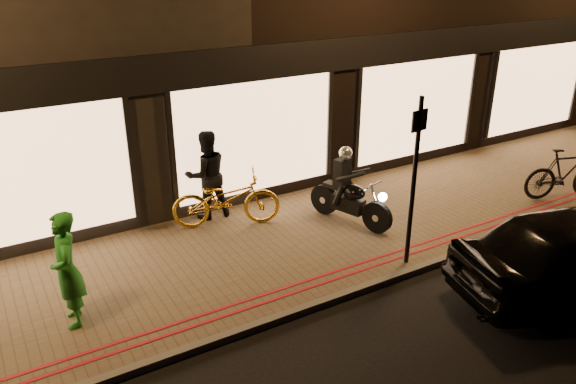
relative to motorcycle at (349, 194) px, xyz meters
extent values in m
plane|color=black|center=(-1.13, -2.12, -0.73)|extent=(90.00, 90.00, 0.00)
cube|color=brown|center=(-1.13, -0.12, -0.67)|extent=(50.00, 4.00, 0.12)
cube|color=#59544C|center=(-1.13, -2.07, -0.67)|extent=(50.00, 0.14, 0.12)
cube|color=maroon|center=(-1.13, -1.67, -0.61)|extent=(50.00, 0.06, 0.01)
cube|color=maroon|center=(-1.13, -1.47, -0.61)|extent=(50.00, 0.06, 0.01)
cube|color=black|center=(-1.13, 1.83, 2.42)|extent=(48.00, 0.12, 0.70)
cube|color=#FFBB7F|center=(-5.63, 1.82, 0.88)|extent=(3.60, 0.06, 2.38)
cube|color=#FFBB7F|center=(-1.13, 1.82, 0.88)|extent=(3.60, 0.06, 2.38)
cube|color=#FFBB7F|center=(3.37, 1.82, 0.88)|extent=(3.60, 0.06, 2.38)
cube|color=#FFBB7F|center=(7.87, 1.82, 0.88)|extent=(3.60, 0.06, 2.38)
cylinder|color=black|center=(0.21, -0.66, -0.29)|extent=(0.31, 0.65, 0.64)
cylinder|color=black|center=(-0.19, 0.58, -0.29)|extent=(0.31, 0.65, 0.64)
cylinder|color=silver|center=(0.21, -0.66, -0.29)|extent=(0.18, 0.18, 0.14)
cylinder|color=silver|center=(-0.19, 0.58, -0.29)|extent=(0.18, 0.18, 0.14)
cube|color=black|center=(0.00, 0.01, -0.21)|extent=(0.47, 0.75, 0.30)
ellipsoid|color=black|center=(0.04, -0.11, 0.09)|extent=(0.47, 0.58, 0.29)
cube|color=black|center=(-0.10, 0.29, 0.09)|extent=(0.38, 0.59, 0.09)
cylinder|color=silver|center=(0.17, -0.51, 0.34)|extent=(0.58, 0.22, 0.03)
cylinder|color=silver|center=(0.20, -0.61, 0.01)|extent=(0.15, 0.33, 0.71)
sphere|color=white|center=(0.24, -0.74, 0.17)|extent=(0.21, 0.21, 0.17)
cylinder|color=silver|center=(-0.03, 0.47, -0.33)|extent=(0.24, 0.54, 0.07)
cube|color=black|center=(-0.06, 0.17, 0.44)|extent=(0.39, 0.32, 0.55)
sphere|color=#B0B4B8|center=(-0.04, 0.11, 0.85)|extent=(0.33, 0.33, 0.26)
cylinder|color=black|center=(-0.11, -0.18, 0.47)|extent=(0.35, 0.58, 0.34)
cylinder|color=black|center=(0.19, -0.08, 0.47)|extent=(0.20, 0.61, 0.34)
cylinder|color=black|center=(-0.18, 0.09, -0.01)|extent=(0.25, 0.29, 0.46)
cylinder|color=black|center=(0.09, 0.18, -0.01)|extent=(0.12, 0.27, 0.46)
cylinder|color=black|center=(-0.05, -1.83, 0.89)|extent=(0.09, 0.09, 3.00)
cube|color=black|center=(-0.05, -1.83, 1.99)|extent=(0.35, 0.08, 0.35)
imported|color=gold|center=(-2.18, 1.13, -0.05)|extent=(2.27, 1.46, 1.12)
imported|color=black|center=(4.85, -1.45, -0.03)|extent=(2.00, 1.19, 1.16)
imported|color=#228023|center=(-5.49, -0.66, 0.28)|extent=(0.49, 0.69, 1.79)
imported|color=black|center=(-2.34, 1.68, 0.31)|extent=(0.93, 0.74, 1.85)
camera|label=1|loc=(-6.29, -8.24, 4.50)|focal=35.00mm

